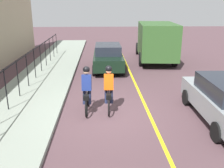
# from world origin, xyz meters

# --- Properties ---
(ground_plane) EXTENTS (80.00, 80.00, 0.00)m
(ground_plane) POSITION_xyz_m (0.00, 0.00, 0.00)
(ground_plane) COLOR #4E373D
(lane_line_centre) EXTENTS (36.00, 0.12, 0.01)m
(lane_line_centre) POSITION_xyz_m (0.00, -1.60, 0.00)
(lane_line_centre) COLOR yellow
(lane_line_centre) RESTS_ON ground
(sidewalk) EXTENTS (40.00, 3.20, 0.15)m
(sidewalk) POSITION_xyz_m (0.00, 3.40, 0.07)
(sidewalk) COLOR gray
(sidewalk) RESTS_ON ground
(iron_fence) EXTENTS (22.02, 0.04, 1.60)m
(iron_fence) POSITION_xyz_m (1.00, 3.80, 1.30)
(iron_fence) COLOR black
(iron_fence) RESTS_ON sidewalk
(cyclist_lead) EXTENTS (1.71, 0.37, 1.83)m
(cyclist_lead) POSITION_xyz_m (0.21, 0.76, 0.91)
(cyclist_lead) COLOR black
(cyclist_lead) RESTS_ON ground
(cyclist_follow) EXTENTS (1.71, 0.37, 1.83)m
(cyclist_follow) POSITION_xyz_m (0.26, -0.07, 0.91)
(cyclist_follow) COLOR black
(cyclist_follow) RESTS_ON ground
(parked_sedan_rear) EXTENTS (4.41, 1.95, 1.58)m
(parked_sedan_rear) POSITION_xyz_m (6.99, -0.26, 0.82)
(parked_sedan_rear) COLOR black
(parked_sedan_rear) RESTS_ON ground
(box_truck_background) EXTENTS (6.89, 3.02, 2.78)m
(box_truck_background) POSITION_xyz_m (9.51, -3.84, 1.55)
(box_truck_background) COLOR #2F5626
(box_truck_background) RESTS_ON ground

